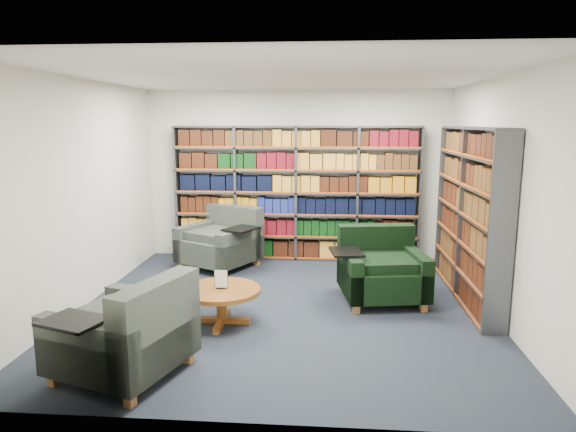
# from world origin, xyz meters

# --- Properties ---
(room_shell) EXTENTS (5.02, 5.02, 2.82)m
(room_shell) POSITION_xyz_m (0.00, 0.00, 1.40)
(room_shell) COLOR black
(room_shell) RESTS_ON ground
(bookshelf_back) EXTENTS (4.00, 0.28, 2.20)m
(bookshelf_back) POSITION_xyz_m (0.00, 2.34, 1.10)
(bookshelf_back) COLOR #47494F
(bookshelf_back) RESTS_ON ground
(bookshelf_right) EXTENTS (0.28, 2.50, 2.20)m
(bookshelf_right) POSITION_xyz_m (2.34, 0.60, 1.10)
(bookshelf_right) COLOR #47494F
(bookshelf_right) RESTS_ON ground
(chair_teal_left) EXTENTS (1.39, 1.39, 0.93)m
(chair_teal_left) POSITION_xyz_m (-1.13, 1.83, 0.38)
(chair_teal_left) COLOR black
(chair_teal_left) RESTS_ON ground
(chair_green_right) EXTENTS (1.27, 1.15, 0.92)m
(chair_green_right) POSITION_xyz_m (1.21, 0.45, 0.37)
(chair_green_right) COLOR black
(chair_green_right) RESTS_ON ground
(chair_teal_front) EXTENTS (1.29, 1.35, 0.93)m
(chair_teal_front) POSITION_xyz_m (-1.23, -1.84, 0.37)
(chair_teal_front) COLOR black
(chair_teal_front) RESTS_ON ground
(coffee_table) EXTENTS (0.89, 0.89, 0.63)m
(coffee_table) POSITION_xyz_m (-0.67, -0.57, 0.34)
(coffee_table) COLOR #915A1D
(coffee_table) RESTS_ON ground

